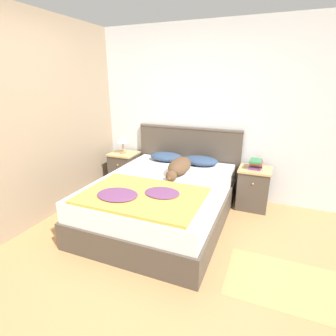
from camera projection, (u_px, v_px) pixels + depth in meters
The scene contains 14 objects.
ground_plane at pixel (135, 271), 2.55m from camera, with size 16.00×16.00×0.00m, color tan.
wall_back at pixel (200, 113), 4.00m from camera, with size 9.00×0.06×2.55m.
wall_side_left at pixel (65, 117), 3.64m from camera, with size 0.06×3.10×2.55m.
bed at pixel (162, 201), 3.39m from camera, with size 1.58×2.06×0.56m.
headboard at pixel (188, 158), 4.22m from camera, with size 1.66×0.06×1.07m.
nightstand_left at pixel (124, 170), 4.49m from camera, with size 0.44×0.41×0.59m.
nightstand_right at pixel (253, 188), 3.73m from camera, with size 0.44×0.41×0.59m.
pillow_left at pixel (166, 157), 4.09m from camera, with size 0.53×0.34×0.12m.
pillow_right at pixel (200, 161), 3.89m from camera, with size 0.53×0.34×0.12m.
quilt at pixel (141, 195), 2.83m from camera, with size 1.30×0.90×0.06m.
dog at pixel (179, 167), 3.50m from camera, with size 0.27×0.76×0.21m.
book_stack at pixel (256, 164), 3.62m from camera, with size 0.18×0.24×0.12m.
table_lamp at pixel (123, 139), 4.31m from camera, with size 0.21×0.21×0.31m.
rug at pixel (282, 282), 2.41m from camera, with size 0.99×0.71×0.00m.
Camera 1 is at (1.09, -1.81, 1.77)m, focal length 28.00 mm.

